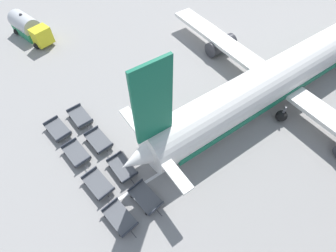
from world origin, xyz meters
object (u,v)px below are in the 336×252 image
object	(u,v)px
baggage_dolly_row_mid_a_col_c	(122,168)
baggage_dolly_row_near_col_c	(98,184)
airplane	(286,73)
baggage_dolly_row_near_col_d	(120,218)
baggage_dolly_row_near_col_b	(77,154)
baggage_dolly_row_near_col_a	(58,130)
baggage_dolly_row_mid_a_col_b	(99,141)
baggage_dolly_row_mid_a_col_a	(80,117)
baggage_dolly_row_mid_a_col_d	(146,198)
fuel_tanker_primary	(29,28)

from	to	relation	value
baggage_dolly_row_mid_a_col_c	baggage_dolly_row_near_col_c	bearing A→B (deg)	-91.89
airplane	baggage_dolly_row_near_col_d	world-z (taller)	airplane
baggage_dolly_row_near_col_b	baggage_dolly_row_mid_a_col_c	size ratio (longest dim) A/B	0.99
baggage_dolly_row_near_col_a	baggage_dolly_row_mid_a_col_c	bearing A→B (deg)	16.46
baggage_dolly_row_near_col_b	baggage_dolly_row_near_col_c	world-z (taller)	same
baggage_dolly_row_mid_a_col_b	baggage_dolly_row_near_col_c	bearing A→B (deg)	-33.12
baggage_dolly_row_near_col_b	baggage_dolly_row_mid_a_col_c	bearing A→B (deg)	29.68
baggage_dolly_row_near_col_b	baggage_dolly_row_mid_a_col_c	world-z (taller)	same
baggage_dolly_row_mid_a_col_a	baggage_dolly_row_mid_a_col_b	world-z (taller)	same
baggage_dolly_row_near_col_d	airplane	bearing A→B (deg)	89.96
airplane	baggage_dolly_row_near_col_d	distance (m)	23.24
airplane	baggage_dolly_row_near_col_c	world-z (taller)	airplane
baggage_dolly_row_mid_a_col_d	baggage_dolly_row_near_col_c	bearing A→B (deg)	-147.96
fuel_tanker_primary	baggage_dolly_row_near_col_d	distance (m)	31.03
baggage_dolly_row_near_col_a	baggage_dolly_row_mid_a_col_b	distance (m)	4.75
baggage_dolly_row_near_col_c	baggage_dolly_row_mid_a_col_a	distance (m)	8.56
baggage_dolly_row_near_col_c	baggage_dolly_row_near_col_d	size ratio (longest dim) A/B	1.00
baggage_dolly_row_near_col_a	baggage_dolly_row_near_col_b	distance (m)	3.91
baggage_dolly_row_near_col_a	baggage_dolly_row_mid_a_col_d	distance (m)	12.19
fuel_tanker_primary	baggage_dolly_row_mid_a_col_d	bearing A→B (deg)	-5.87
baggage_dolly_row_mid_a_col_b	baggage_dolly_row_near_col_a	bearing A→B (deg)	-148.98
baggage_dolly_row_near_col_b	baggage_dolly_row_mid_a_col_c	distance (m)	4.93
baggage_dolly_row_mid_a_col_b	baggage_dolly_row_mid_a_col_d	size ratio (longest dim) A/B	1.00
airplane	baggage_dolly_row_mid_a_col_a	world-z (taller)	airplane
baggage_dolly_row_near_col_d	baggage_dolly_row_near_col_c	bearing A→B (deg)	175.81
airplane	baggage_dolly_row_mid_a_col_b	bearing A→B (deg)	-111.29
baggage_dolly_row_mid_a_col_a	baggage_dolly_row_mid_a_col_c	size ratio (longest dim) A/B	1.00
baggage_dolly_row_near_col_d	baggage_dolly_row_mid_a_col_c	size ratio (longest dim) A/B	0.99
airplane	baggage_dolly_row_mid_a_col_c	distance (m)	20.71
airplane	baggage_dolly_row_mid_a_col_b	world-z (taller)	airplane
airplane	baggage_dolly_row_mid_a_col_b	distance (m)	21.81
airplane	baggage_dolly_row_near_col_a	distance (m)	25.71
baggage_dolly_row_near_col_a	baggage_dolly_row_mid_a_col_a	size ratio (longest dim) A/B	1.00
baggage_dolly_row_mid_a_col_a	baggage_dolly_row_mid_a_col_b	distance (m)	4.05
baggage_dolly_row_mid_a_col_d	baggage_dolly_row_near_col_a	bearing A→B (deg)	-169.41
fuel_tanker_primary	baggage_dolly_row_near_col_c	distance (m)	27.24
baggage_dolly_row_near_col_a	baggage_dolly_row_mid_a_col_a	world-z (taller)	same
baggage_dolly_row_near_col_d	baggage_dolly_row_mid_a_col_a	xyz separation A→B (m)	(-11.89, 3.10, 0.00)
baggage_dolly_row_near_col_c	baggage_dolly_row_mid_a_col_b	xyz separation A→B (m)	(-4.04, 2.63, 0.00)
baggage_dolly_row_near_col_b	airplane	bearing A→B (deg)	70.49
baggage_dolly_row_near_col_c	baggage_dolly_row_mid_a_col_c	size ratio (longest dim) A/B	0.99
baggage_dolly_row_near_col_b	baggage_dolly_row_near_col_c	bearing A→B (deg)	-2.24
baggage_dolly_row_mid_a_col_a	baggage_dolly_row_mid_a_col_c	world-z (taller)	same
baggage_dolly_row_mid_a_col_c	baggage_dolly_row_mid_a_col_d	xyz separation A→B (m)	(3.79, -0.18, 0.00)
airplane	baggage_dolly_row_mid_a_col_d	world-z (taller)	airplane
airplane	baggage_dolly_row_near_col_b	size ratio (longest dim) A/B	11.60
baggage_dolly_row_mid_a_col_a	baggage_dolly_row_mid_a_col_b	size ratio (longest dim) A/B	1.01
baggage_dolly_row_near_col_a	baggage_dolly_row_mid_a_col_b	xyz separation A→B (m)	(4.07, 2.45, 0.00)
fuel_tanker_primary	baggage_dolly_row_mid_a_col_d	xyz separation A→B (m)	(30.52, -3.14, -0.91)
baggage_dolly_row_near_col_b	baggage_dolly_row_near_col_d	bearing A→B (deg)	-3.17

